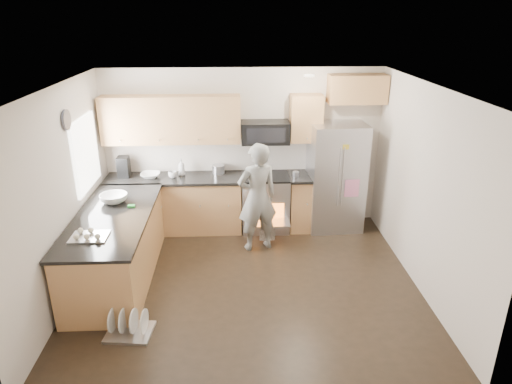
{
  "coord_description": "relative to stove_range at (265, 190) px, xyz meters",
  "views": [
    {
      "loc": [
        -0.13,
        -5.24,
        3.4
      ],
      "look_at": [
        0.14,
        0.5,
        1.12
      ],
      "focal_mm": 32.0,
      "sensor_mm": 36.0,
      "label": 1
    }
  ],
  "objects": [
    {
      "name": "stove_range",
      "position": [
        0.0,
        0.0,
        0.0
      ],
      "size": [
        0.76,
        0.97,
        1.79
      ],
      "color": "#B7B7BC",
      "rests_on": "ground"
    },
    {
      "name": "ground",
      "position": [
        -0.35,
        -1.69,
        -0.68
      ],
      "size": [
        4.5,
        4.5,
        0.0
      ],
      "primitive_type": "plane",
      "color": "black",
      "rests_on": "ground"
    },
    {
      "name": "person",
      "position": [
        -0.16,
        -0.7,
        0.16
      ],
      "size": [
        0.7,
        0.56,
        1.67
      ],
      "primitive_type": "imported",
      "rotation": [
        0.0,
        0.0,
        3.44
      ],
      "color": "gray",
      "rests_on": "ground"
    },
    {
      "name": "room_shell",
      "position": [
        -0.39,
        -1.68,
        1.0
      ],
      "size": [
        4.54,
        4.04,
        2.62
      ],
      "color": "beige",
      "rests_on": "ground"
    },
    {
      "name": "peninsula",
      "position": [
        -2.1,
        -1.44,
        -0.21
      ],
      "size": [
        0.96,
        2.36,
        1.04
      ],
      "color": "#B88649",
      "rests_on": "ground"
    },
    {
      "name": "back_cabinet_run",
      "position": [
        -0.94,
        0.05,
        0.29
      ],
      "size": [
        4.45,
        0.64,
        2.5
      ],
      "color": "#B88649",
      "rests_on": "ground"
    },
    {
      "name": "refrigerator",
      "position": [
        1.15,
        -0.0,
        0.21
      ],
      "size": [
        0.9,
        0.72,
        1.77
      ],
      "rotation": [
        0.0,
        0.0,
        0.05
      ],
      "color": "#B7B7BC",
      "rests_on": "ground"
    },
    {
      "name": "dish_rack",
      "position": [
        -1.71,
        -2.65,
        -0.59
      ],
      "size": [
        0.55,
        0.46,
        0.31
      ],
      "rotation": [
        0.0,
        0.0,
        -0.11
      ],
      "color": "#B7B7BC",
      "rests_on": "ground"
    }
  ]
}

